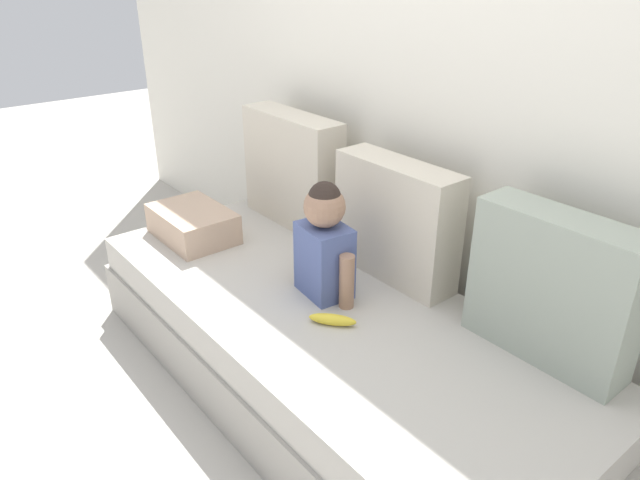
{
  "coord_description": "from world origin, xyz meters",
  "views": [
    {
      "loc": [
        1.44,
        -1.18,
        1.57
      ],
      "look_at": [
        -0.03,
        0.0,
        0.65
      ],
      "focal_mm": 32.79,
      "sensor_mm": 36.0,
      "label": 1
    }
  ],
  "objects_px": {
    "throw_pillow_right": "(553,288)",
    "toddler": "(324,242)",
    "couch": "(325,347)",
    "folded_blanket": "(193,224)",
    "throw_pillow_left": "(292,170)",
    "banana": "(333,320)",
    "throw_pillow_center": "(395,221)"
  },
  "relations": [
    {
      "from": "throw_pillow_center",
      "to": "throw_pillow_right",
      "type": "height_order",
      "value": "throw_pillow_right"
    },
    {
      "from": "toddler",
      "to": "throw_pillow_left",
      "type": "bearing_deg",
      "value": 153.33
    },
    {
      "from": "throw_pillow_left",
      "to": "folded_blanket",
      "type": "xyz_separation_m",
      "value": [
        -0.14,
        -0.47,
        -0.19
      ]
    },
    {
      "from": "couch",
      "to": "banana",
      "type": "xyz_separation_m",
      "value": [
        0.13,
        -0.07,
        0.22
      ]
    },
    {
      "from": "throw_pillow_left",
      "to": "folded_blanket",
      "type": "relative_size",
      "value": 1.45
    },
    {
      "from": "couch",
      "to": "folded_blanket",
      "type": "bearing_deg",
      "value": -172.03
    },
    {
      "from": "toddler",
      "to": "banana",
      "type": "bearing_deg",
      "value": -31.63
    },
    {
      "from": "banana",
      "to": "toddler",
      "type": "bearing_deg",
      "value": 148.37
    },
    {
      "from": "couch",
      "to": "banana",
      "type": "bearing_deg",
      "value": -28.91
    },
    {
      "from": "throw_pillow_right",
      "to": "banana",
      "type": "bearing_deg",
      "value": -142.3
    },
    {
      "from": "throw_pillow_left",
      "to": "throw_pillow_center",
      "type": "relative_size",
      "value": 1.07
    },
    {
      "from": "couch",
      "to": "throw_pillow_center",
      "type": "distance_m",
      "value": 0.57
    },
    {
      "from": "throw_pillow_center",
      "to": "throw_pillow_right",
      "type": "relative_size",
      "value": 1.04
    },
    {
      "from": "throw_pillow_left",
      "to": "throw_pillow_right",
      "type": "bearing_deg",
      "value": 0.0
    },
    {
      "from": "couch",
      "to": "throw_pillow_center",
      "type": "relative_size",
      "value": 4.02
    },
    {
      "from": "throw_pillow_right",
      "to": "throw_pillow_center",
      "type": "bearing_deg",
      "value": 180.0
    },
    {
      "from": "couch",
      "to": "toddler",
      "type": "xyz_separation_m",
      "value": [
        -0.06,
        0.05,
        0.42
      ]
    },
    {
      "from": "throw_pillow_right",
      "to": "toddler",
      "type": "bearing_deg",
      "value": -157.2
    },
    {
      "from": "throw_pillow_left",
      "to": "throw_pillow_right",
      "type": "relative_size",
      "value": 1.11
    },
    {
      "from": "throw_pillow_right",
      "to": "toddler",
      "type": "distance_m",
      "value": 0.8
    },
    {
      "from": "toddler",
      "to": "folded_blanket",
      "type": "relative_size",
      "value": 1.13
    },
    {
      "from": "toddler",
      "to": "banana",
      "type": "distance_m",
      "value": 0.3
    },
    {
      "from": "couch",
      "to": "throw_pillow_left",
      "type": "height_order",
      "value": "throw_pillow_left"
    },
    {
      "from": "throw_pillow_right",
      "to": "banana",
      "type": "relative_size",
      "value": 3.06
    },
    {
      "from": "toddler",
      "to": "folded_blanket",
      "type": "distance_m",
      "value": 0.78
    },
    {
      "from": "toddler",
      "to": "banana",
      "type": "height_order",
      "value": "toddler"
    },
    {
      "from": "couch",
      "to": "throw_pillow_right",
      "type": "distance_m",
      "value": 0.89
    },
    {
      "from": "throw_pillow_right",
      "to": "couch",
      "type": "bearing_deg",
      "value": -152.33
    },
    {
      "from": "couch",
      "to": "throw_pillow_right",
      "type": "height_order",
      "value": "throw_pillow_right"
    },
    {
      "from": "couch",
      "to": "toddler",
      "type": "bearing_deg",
      "value": 143.12
    },
    {
      "from": "throw_pillow_left",
      "to": "banana",
      "type": "xyz_separation_m",
      "value": [
        0.81,
        -0.43,
        -0.24
      ]
    },
    {
      "from": "throw_pillow_center",
      "to": "folded_blanket",
      "type": "height_order",
      "value": "throw_pillow_center"
    }
  ]
}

